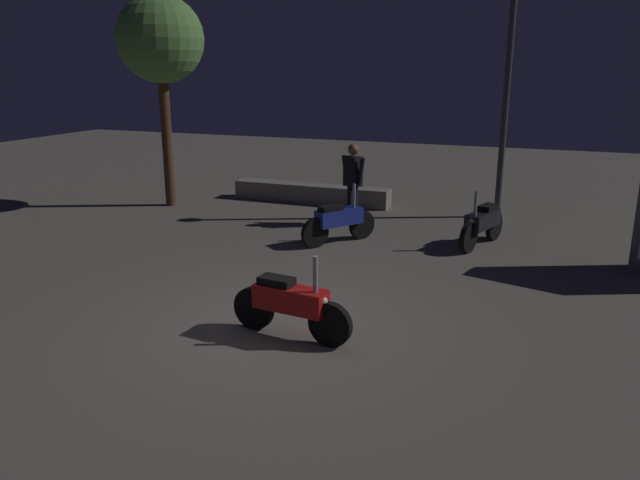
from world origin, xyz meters
name	(u,v)px	position (x,y,z in m)	size (l,w,h in m)	color
ground_plane	(274,326)	(0.00, 0.00, 0.00)	(40.00, 40.00, 0.00)	#605951
motorcycle_red_foreground	(290,304)	(0.34, -0.24, 0.44)	(1.66, 0.41, 1.11)	black
motorcycle_blue_parked_left	(339,221)	(-0.53, 3.99, 0.44)	(1.02, 1.42, 1.11)	black
motorcycle_black_parked_right	(482,223)	(2.04, 4.79, 0.44)	(0.61, 1.61, 1.11)	black
person_rider_beside	(353,177)	(-0.75, 5.47, 1.03)	(0.63, 0.39, 1.72)	black
streetlamp_near	(509,60)	(2.07, 7.31, 3.39)	(0.36, 0.36, 5.40)	#38383D
tree_left_bg	(160,41)	(-5.47, 5.65, 3.82)	(1.99, 1.99, 4.86)	#4C331E
planter_wall_low	(311,193)	(-2.41, 7.20, 0.23)	(3.99, 0.50, 0.45)	gray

